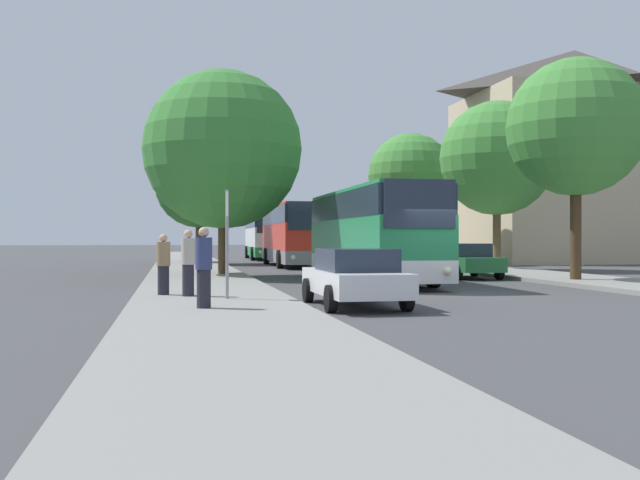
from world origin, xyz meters
TOP-DOWN VIEW (x-y plane):
  - ground_plane at (0.00, 0.00)m, footprint 300.00×300.00m
  - sidewalk_left at (-7.00, 0.00)m, footprint 4.00×120.00m
  - building_right_background at (19.00, 25.51)m, footprint 14.21×10.57m
  - bus_front at (-0.75, 5.61)m, footprint 2.82×11.72m
  - bus_middle at (-1.01, 21.82)m, footprint 3.03×11.95m
  - bus_rear at (-1.02, 35.71)m, footprint 2.95×10.93m
  - parked_car_left_curb at (-3.70, -3.91)m, footprint 1.97×4.41m
  - parked_car_right_near at (3.77, 7.51)m, footprint 1.96×4.21m
  - bus_stop_sign at (-6.66, -2.77)m, footprint 0.08×0.45m
  - pedestrian_waiting_near at (-7.33, -5.13)m, footprint 0.36×0.36m
  - pedestrian_waiting_far at (-8.22, -1.16)m, footprint 0.36×0.36m
  - pedestrian_walking_back at (-7.59, -1.76)m, footprint 0.36×0.36m
  - tree_left_near at (-6.39, 26.02)m, footprint 5.43×5.43m
  - tree_left_far at (-5.93, 10.15)m, footprint 6.63×6.63m
  - tree_right_near at (6.34, 3.47)m, footprint 4.99×4.99m
  - tree_right_mid at (8.06, 13.98)m, footprint 5.76×5.76m
  - tree_right_far at (6.39, 22.79)m, footprint 5.23×5.23m

SIDE VIEW (x-z plane):
  - ground_plane at x=0.00m, z-range 0.00..0.00m
  - sidewalk_left at x=-7.00m, z-range 0.00..0.15m
  - parked_car_left_curb at x=-3.70m, z-range 0.03..1.43m
  - parked_car_right_near at x=3.77m, z-range 0.03..1.45m
  - pedestrian_waiting_far at x=-8.22m, z-range 0.15..1.75m
  - pedestrian_walking_back at x=-7.59m, z-range 0.16..1.87m
  - pedestrian_waiting_near at x=-7.33m, z-range 0.16..1.89m
  - bus_stop_sign at x=-6.66m, z-range 0.47..3.15m
  - bus_front at x=-0.75m, z-range 0.12..3.53m
  - bus_rear at x=-1.02m, z-range 0.11..3.57m
  - bus_middle at x=-1.01m, z-range 0.12..3.63m
  - tree_left_near at x=-6.39m, z-range 1.20..8.76m
  - tree_left_far at x=-5.93m, z-range 1.08..9.59m
  - tree_right_far at x=6.39m, z-range 1.49..9.44m
  - tree_right_near at x=6.34m, z-range 1.64..9.64m
  - tree_right_mid at x=8.06m, z-range 1.46..9.86m
  - building_right_background at x=19.00m, z-range 0.00..14.48m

